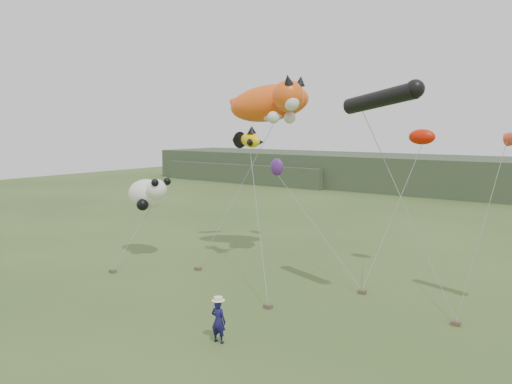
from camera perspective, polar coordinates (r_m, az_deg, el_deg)
ground at (r=18.55m, az=-3.56°, el=-15.78°), size 120.00×120.00×0.00m
headland at (r=59.67m, az=22.60°, el=1.61°), size 90.00×13.00×4.00m
festival_attendant at (r=17.55m, az=-4.31°, el=-14.49°), size 0.59×0.43×1.52m
sandbag_anchors at (r=22.77m, az=1.22°, el=-11.10°), size 16.16×4.77×0.16m
cat_kite at (r=27.06m, az=1.97°, el=10.22°), size 5.76×3.99×2.61m
fish_kite at (r=25.75m, az=-1.26°, el=6.01°), size 2.36×1.55×1.17m
tube_kites at (r=19.99m, az=20.23°, el=8.94°), size 8.53×3.94×2.42m
panda_kite at (r=28.40m, az=-12.19°, el=-0.19°), size 2.95×1.91×1.83m
misc_kites at (r=28.10m, az=9.91°, el=4.38°), size 10.99×2.93×2.98m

